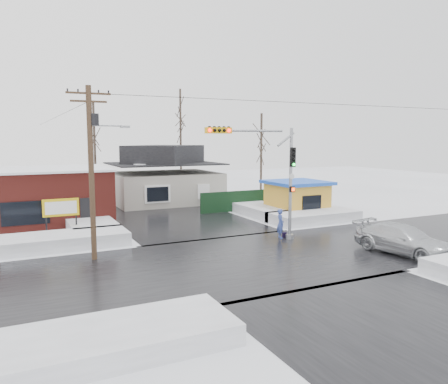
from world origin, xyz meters
name	(u,v)px	position (x,y,z in m)	size (l,w,h in m)	color
ground	(259,258)	(0.00, 0.00, 0.00)	(120.00, 120.00, 0.00)	white
road_ns	(259,258)	(0.00, 0.00, 0.01)	(10.00, 120.00, 0.02)	black
road_ew	(259,258)	(0.00, 0.00, 0.01)	(120.00, 10.00, 0.02)	black
snowbank_nw	(67,240)	(-9.00, 7.00, 0.40)	(7.00, 3.00, 0.80)	white
snowbank_ne	(314,217)	(9.00, 7.00, 0.40)	(7.00, 3.00, 0.80)	white
snowbank_sw	(120,338)	(-9.00, -7.00, 0.35)	(7.00, 3.00, 0.70)	white
snowbank_nside_w	(88,223)	(-7.00, 12.00, 0.40)	(3.00, 8.00, 0.80)	white
snowbank_nside_e	(258,209)	(7.00, 12.00, 0.40)	(3.00, 8.00, 0.80)	white
traffic_signal	(270,168)	(2.43, 2.97, 4.54)	(6.05, 0.68, 7.00)	gray
utility_pole	(92,163)	(-7.93, 3.50, 5.11)	(3.15, 0.44, 9.00)	#382619
brick_building	(23,196)	(-11.00, 15.99, 2.08)	(12.20, 8.20, 4.12)	maroon
marquee_sign	(61,209)	(-9.00, 9.49, 1.92)	(2.20, 0.21, 2.55)	black
house	(164,176)	(2.00, 22.00, 2.62)	(10.40, 8.40, 5.76)	#ADA89D
kiosk	(297,198)	(9.50, 9.99, 1.46)	(4.60, 4.60, 2.88)	gold
fence	(242,201)	(6.50, 14.00, 0.90)	(8.00, 0.12, 1.80)	black
tree_far_left	(94,123)	(-4.00, 26.00, 7.95)	(3.00, 3.00, 10.00)	#332821
tree_far_mid	(180,111)	(6.00, 28.00, 9.54)	(3.00, 3.00, 12.00)	#332821
tree_far_right	(261,131)	(12.00, 20.00, 7.16)	(3.00, 3.00, 9.00)	#332821
pedestrian	(280,224)	(3.56, 3.41, 0.93)	(0.68, 0.45, 1.87)	#3C53AA
car	(403,240)	(7.53, -2.78, 0.80)	(2.24, 5.52, 1.60)	silver
shopping_bag	(284,235)	(3.85, 3.38, 0.17)	(0.28, 0.12, 0.35)	black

